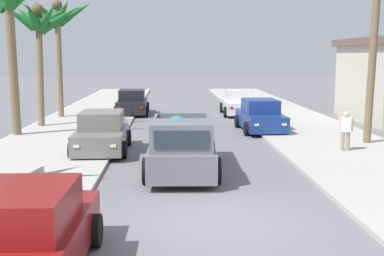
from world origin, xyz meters
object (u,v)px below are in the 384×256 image
at_px(car_left_far, 132,103).
at_px(car_right_near, 25,236).
at_px(pickup_truck, 182,148).
at_px(car_left_near, 102,133).
at_px(car_left_mid, 238,103).
at_px(palm_tree_right_mid, 40,24).
at_px(car_right_mid, 260,116).
at_px(pedestrian, 346,129).
at_px(palm_tree_right_back, 58,20).
at_px(palm_tree_right_fore, 10,5).

bearing_deg(car_left_far, car_right_near, -90.06).
distance_m(pickup_truck, car_left_near, 4.63).
bearing_deg(car_left_near, pickup_truck, -50.66).
bearing_deg(car_left_mid, palm_tree_right_mid, -154.98).
distance_m(car_right_mid, palm_tree_right_mid, 11.74).
bearing_deg(car_left_far, pedestrian, -55.37).
distance_m(car_left_near, car_right_near, 10.82).
xyz_separation_m(car_right_near, car_right_mid, (6.71, 15.72, 0.00)).
relative_size(car_left_mid, car_left_far, 1.00).
bearing_deg(car_left_mid, pedestrian, -79.36).
bearing_deg(pedestrian, car_right_near, -131.38).
bearing_deg(pedestrian, car_left_mid, 100.64).
bearing_deg(car_left_near, pedestrian, -4.67).
relative_size(car_right_near, pedestrian, 2.69).
height_order(car_right_near, palm_tree_right_mid, palm_tree_right_mid).
bearing_deg(pickup_truck, car_left_mid, 75.72).
xyz_separation_m(car_left_mid, car_left_far, (-6.54, 0.52, 0.00)).
distance_m(car_left_far, palm_tree_right_back, 6.53).
xyz_separation_m(car_left_mid, pedestrian, (2.31, -12.29, 0.20)).
bearing_deg(car_right_near, car_left_mid, 73.64).
distance_m(car_left_mid, car_left_far, 6.56).
height_order(pickup_truck, car_left_near, pickup_truck).
bearing_deg(palm_tree_right_back, palm_tree_right_mid, -91.51).
height_order(car_left_near, car_left_far, same).
height_order(car_left_near, palm_tree_right_back, palm_tree_right_back).
relative_size(pickup_truck, palm_tree_right_back, 0.78).
distance_m(car_left_near, car_left_mid, 13.39).
bearing_deg(palm_tree_right_fore, pickup_truck, -44.52).
bearing_deg(car_left_mid, car_left_near, -120.43).
relative_size(car_left_near, car_left_far, 1.00).
distance_m(car_left_mid, palm_tree_right_fore, 14.58).
height_order(palm_tree_right_fore, palm_tree_right_back, palm_tree_right_fore).
height_order(car_left_mid, palm_tree_right_mid, palm_tree_right_mid).
distance_m(palm_tree_right_mid, palm_tree_right_back, 3.62).
height_order(palm_tree_right_back, pedestrian, palm_tree_right_back).
relative_size(car_left_far, palm_tree_right_back, 0.63).
distance_m(car_left_near, car_left_far, 12.07).
distance_m(car_right_near, car_left_far, 22.88).
distance_m(car_left_far, palm_tree_right_fore, 10.93).
height_order(pickup_truck, car_right_mid, pickup_truck).
bearing_deg(car_right_mid, palm_tree_right_fore, -172.89).
bearing_deg(car_right_mid, car_left_near, -144.69).
height_order(car_right_near, car_left_mid, same).
xyz_separation_m(car_left_near, palm_tree_right_back, (-3.70, 10.21, 4.86)).
xyz_separation_m(car_right_near, palm_tree_right_back, (-3.92, 21.02, 4.86)).
height_order(car_right_near, palm_tree_right_fore, palm_tree_right_fore).
bearing_deg(car_right_mid, pickup_truck, -115.23).
relative_size(car_left_near, car_right_near, 1.00).
height_order(car_left_far, palm_tree_right_fore, palm_tree_right_fore).
bearing_deg(palm_tree_right_fore, car_left_near, -39.39).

